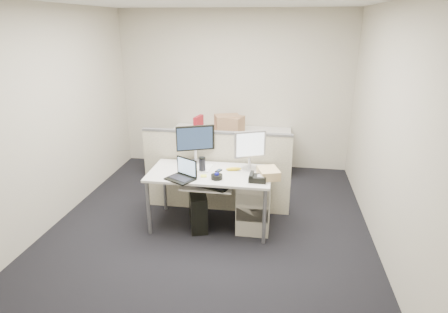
% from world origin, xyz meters
% --- Properties ---
extents(floor, '(4.00, 4.50, 0.01)m').
position_xyz_m(floor, '(0.00, 0.00, -0.01)').
color(floor, black).
rests_on(floor, ground).
extents(wall_back, '(4.00, 0.02, 2.70)m').
position_xyz_m(wall_back, '(0.00, 2.25, 1.35)').
color(wall_back, '#BAB09F').
rests_on(wall_back, ground).
extents(wall_front, '(4.00, 0.02, 2.70)m').
position_xyz_m(wall_front, '(0.00, -2.25, 1.35)').
color(wall_front, '#BAB09F').
rests_on(wall_front, ground).
extents(wall_left, '(0.02, 4.50, 2.70)m').
position_xyz_m(wall_left, '(-2.00, 0.00, 1.35)').
color(wall_left, '#BAB09F').
rests_on(wall_left, ground).
extents(wall_right, '(0.02, 4.50, 2.70)m').
position_xyz_m(wall_right, '(2.00, 0.00, 1.35)').
color(wall_right, '#BAB09F').
rests_on(wall_right, ground).
extents(desk, '(1.50, 0.75, 0.73)m').
position_xyz_m(desk, '(0.00, 0.00, 0.66)').
color(desk, silver).
rests_on(desk, floor).
extents(keyboard_tray, '(0.62, 0.32, 0.02)m').
position_xyz_m(keyboard_tray, '(0.00, -0.18, 0.62)').
color(keyboard_tray, silver).
rests_on(keyboard_tray, desk).
extents(drawer_pedestal, '(0.40, 0.55, 0.65)m').
position_xyz_m(drawer_pedestal, '(0.55, 0.05, 0.33)').
color(drawer_pedestal, '#AAA891').
rests_on(drawer_pedestal, floor).
extents(cubicle_partition, '(2.00, 0.06, 1.10)m').
position_xyz_m(cubicle_partition, '(0.00, 0.45, 0.55)').
color(cubicle_partition, beige).
rests_on(cubicle_partition, floor).
extents(back_counter, '(2.00, 0.60, 0.72)m').
position_xyz_m(back_counter, '(0.00, 1.93, 0.36)').
color(back_counter, '#AAA891').
rests_on(back_counter, floor).
extents(monitor_main, '(0.53, 0.36, 0.50)m').
position_xyz_m(monitor_main, '(-0.25, 0.32, 0.98)').
color(monitor_main, black).
rests_on(monitor_main, desk).
extents(monitor_small, '(0.45, 0.34, 0.49)m').
position_xyz_m(monitor_small, '(0.47, 0.18, 0.97)').
color(monitor_small, '#B7B7BC').
rests_on(monitor_small, desk).
extents(laptop, '(0.39, 0.36, 0.24)m').
position_xyz_m(laptop, '(-0.30, -0.28, 0.85)').
color(laptop, black).
rests_on(laptop, desk).
extents(trackball, '(0.15, 0.15, 0.05)m').
position_xyz_m(trackball, '(0.12, -0.19, 0.76)').
color(trackball, black).
rests_on(trackball, desk).
extents(desk_phone, '(0.21, 0.17, 0.06)m').
position_xyz_m(desk_phone, '(0.60, -0.18, 0.76)').
color(desk_phone, black).
rests_on(desk_phone, desk).
extents(paper_stack, '(0.23, 0.29, 0.01)m').
position_xyz_m(paper_stack, '(-0.12, 0.12, 0.74)').
color(paper_stack, white).
rests_on(paper_stack, desk).
extents(sticky_pad, '(0.09, 0.09, 0.01)m').
position_xyz_m(sticky_pad, '(-0.05, -0.14, 0.74)').
color(sticky_pad, yellow).
rests_on(sticky_pad, desk).
extents(travel_mug, '(0.10, 0.10, 0.17)m').
position_xyz_m(travel_mug, '(-0.10, 0.02, 0.82)').
color(travel_mug, black).
rests_on(travel_mug, desk).
extents(banana, '(0.20, 0.09, 0.04)m').
position_xyz_m(banana, '(0.28, 0.10, 0.75)').
color(banana, yellow).
rests_on(banana, desk).
extents(cellphone, '(0.08, 0.11, 0.01)m').
position_xyz_m(cellphone, '(0.10, 0.05, 0.74)').
color(cellphone, black).
rests_on(cellphone, desk).
extents(manila_folders, '(0.30, 0.34, 0.11)m').
position_xyz_m(manila_folders, '(0.72, -0.05, 0.78)').
color(manila_folders, '#D0B37D').
rests_on(manila_folders, desk).
extents(keyboard, '(0.45, 0.28, 0.02)m').
position_xyz_m(keyboard, '(0.05, -0.22, 0.64)').
color(keyboard, black).
rests_on(keyboard, keyboard_tray).
extents(pc_tower_desk, '(0.34, 0.54, 0.47)m').
position_xyz_m(pc_tower_desk, '(-0.15, -0.05, 0.23)').
color(pc_tower_desk, black).
rests_on(pc_tower_desk, floor).
extents(pc_tower_spare_dark, '(0.28, 0.51, 0.45)m').
position_xyz_m(pc_tower_spare_dark, '(-1.05, 1.63, 0.23)').
color(pc_tower_spare_dark, black).
rests_on(pc_tower_spare_dark, floor).
extents(pc_tower_spare_silver, '(0.30, 0.48, 0.42)m').
position_xyz_m(pc_tower_spare_silver, '(-1.30, 1.63, 0.21)').
color(pc_tower_spare_silver, '#B7B7BC').
rests_on(pc_tower_spare_silver, floor).
extents(cardboard_box_left, '(0.48, 0.42, 0.30)m').
position_xyz_m(cardboard_box_left, '(-0.05, 1.81, 0.87)').
color(cardboard_box_left, '#A56E4C').
rests_on(cardboard_box_left, back_counter).
extents(cardboard_box_right, '(0.46, 0.41, 0.28)m').
position_xyz_m(cardboard_box_right, '(0.01, 1.81, 0.86)').
color(cardboard_box_right, '#A56E4C').
rests_on(cardboard_box_right, back_counter).
extents(red_binder, '(0.12, 0.29, 0.26)m').
position_xyz_m(red_binder, '(-0.55, 1.83, 0.85)').
color(red_binder, maroon).
rests_on(red_binder, back_counter).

